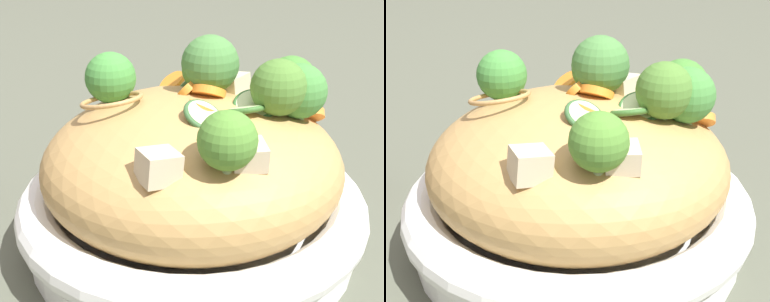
{
  "view_description": "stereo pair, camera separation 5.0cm",
  "coord_description": "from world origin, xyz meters",
  "views": [
    {
      "loc": [
        0.3,
        -0.34,
        0.31
      ],
      "look_at": [
        0.0,
        0.0,
        0.09
      ],
      "focal_mm": 53.5,
      "sensor_mm": 36.0,
      "label": 1
    },
    {
      "loc": [
        0.34,
        -0.31,
        0.31
      ],
      "look_at": [
        0.0,
        0.0,
        0.09
      ],
      "focal_mm": 53.5,
      "sensor_mm": 36.0,
      "label": 2
    }
  ],
  "objects": [
    {
      "name": "serving_bowl",
      "position": [
        0.0,
        0.0,
        0.03
      ],
      "size": [
        0.32,
        0.32,
        0.06
      ],
      "color": "white",
      "rests_on": "ground_plane"
    },
    {
      "name": "broccoli_florets",
      "position": [
        0.02,
        0.03,
        0.15
      ],
      "size": [
        0.2,
        0.19,
        0.08
      ],
      "color": "#9FBB6F",
      "rests_on": "serving_bowl"
    },
    {
      "name": "zucchini_slices",
      "position": [
        0.0,
        0.03,
        0.14
      ],
      "size": [
        0.14,
        0.11,
        0.04
      ],
      "color": "beige",
      "rests_on": "serving_bowl"
    },
    {
      "name": "chicken_chunks",
      "position": [
        0.04,
        -0.03,
        0.13
      ],
      "size": [
        0.12,
        0.18,
        0.04
      ],
      "color": "beige",
      "rests_on": "serving_bowl"
    },
    {
      "name": "carrot_coins",
      "position": [
        0.0,
        0.04,
        0.13
      ],
      "size": [
        0.16,
        0.13,
        0.05
      ],
      "color": "orange",
      "rests_on": "serving_bowl"
    },
    {
      "name": "ground_plane",
      "position": [
        0.0,
        0.0,
        0.0
      ],
      "size": [
        3.0,
        3.0,
        0.0
      ],
      "primitive_type": "plane",
      "color": "#4E5243"
    },
    {
      "name": "noodle_heap",
      "position": [
        0.0,
        -0.0,
        0.08
      ],
      "size": [
        0.27,
        0.27,
        0.13
      ],
      "color": "tan",
      "rests_on": "serving_bowl"
    }
  ]
}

